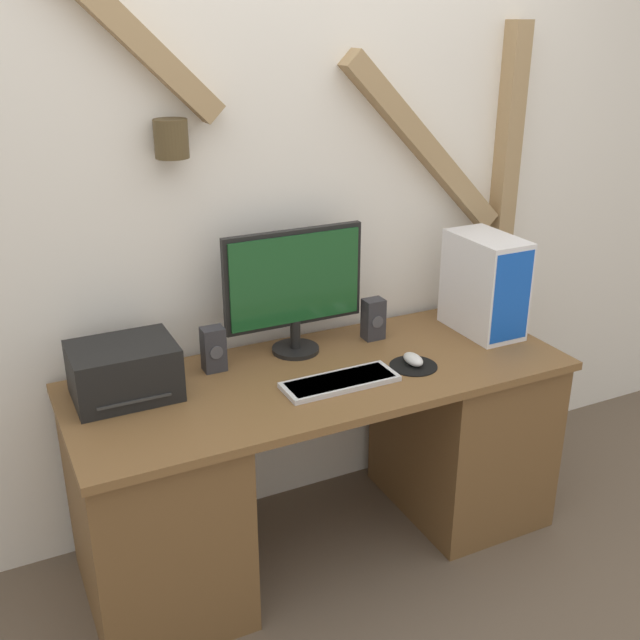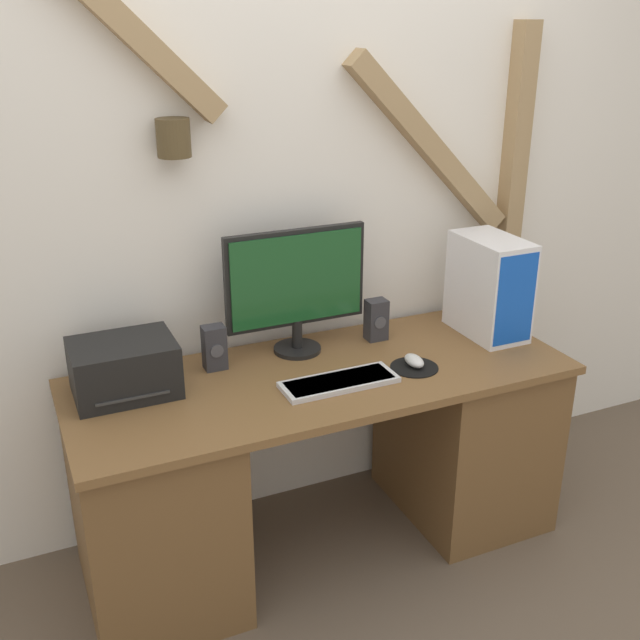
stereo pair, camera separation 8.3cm
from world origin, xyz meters
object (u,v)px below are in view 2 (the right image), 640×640
at_px(computer_tower, 490,286).
at_px(keyboard, 339,382).
at_px(monitor, 296,284).
at_px(printer, 124,368).
at_px(speaker_left, 214,348).
at_px(mouse, 414,361).
at_px(speaker_right, 376,320).

bearing_deg(computer_tower, keyboard, -166.84).
bearing_deg(monitor, printer, -173.15).
xyz_separation_m(monitor, speaker_left, (-0.32, -0.02, -0.19)).
distance_m(keyboard, printer, 0.72).
height_order(mouse, computer_tower, computer_tower).
relative_size(keyboard, computer_tower, 1.04).
bearing_deg(keyboard, speaker_left, 139.67).
bearing_deg(speaker_right, printer, -176.86).
relative_size(mouse, speaker_left, 0.62).
height_order(keyboard, speaker_left, speaker_left).
xyz_separation_m(monitor, mouse, (0.33, -0.30, -0.24)).
distance_m(keyboard, speaker_right, 0.42).
relative_size(printer, speaker_left, 2.09).
bearing_deg(monitor, speaker_right, -4.39).
distance_m(mouse, computer_tower, 0.48).
bearing_deg(computer_tower, monitor, 168.89).
bearing_deg(speaker_right, monitor, 175.61).
bearing_deg(mouse, speaker_left, 156.80).
bearing_deg(computer_tower, printer, 177.17).
xyz_separation_m(mouse, computer_tower, (0.42, 0.15, 0.17)).
distance_m(computer_tower, speaker_left, 1.09).
relative_size(monitor, speaker_right, 3.32).
bearing_deg(speaker_right, computer_tower, -15.97).
distance_m(mouse, printer, 1.01).
bearing_deg(mouse, keyboard, -176.99).
distance_m(computer_tower, speaker_right, 0.46).
bearing_deg(monitor, mouse, -42.34).
xyz_separation_m(keyboard, computer_tower, (0.73, 0.17, 0.18)).
relative_size(printer, speaker_right, 2.09).
distance_m(keyboard, computer_tower, 0.77).
distance_m(monitor, speaker_left, 0.37).
xyz_separation_m(keyboard, speaker_right, (0.30, 0.29, 0.07)).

